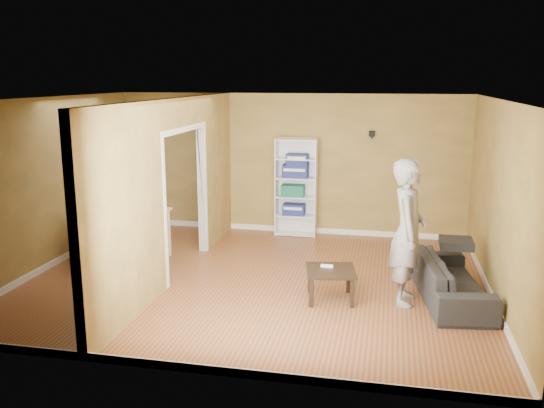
{
  "coord_description": "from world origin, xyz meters",
  "views": [
    {
      "loc": [
        1.84,
        -7.72,
        2.9
      ],
      "look_at": [
        0.2,
        0.2,
        1.1
      ],
      "focal_mm": 38.0,
      "sensor_mm": 36.0,
      "label": 1
    }
  ],
  "objects_px": {
    "bookshelf": "(297,187)",
    "sofa": "(452,274)",
    "person": "(408,220)",
    "chair_left": "(87,227)",
    "coffee_table": "(331,274)",
    "chair_near": "(105,244)",
    "dining_table": "(124,216)",
    "chair_far": "(139,222)"
  },
  "relations": [
    {
      "from": "sofa",
      "to": "dining_table",
      "type": "xyz_separation_m",
      "value": [
        -4.97,
        0.7,
        0.37
      ]
    },
    {
      "from": "sofa",
      "to": "dining_table",
      "type": "relative_size",
      "value": 1.47
    },
    {
      "from": "chair_left",
      "to": "chair_near",
      "type": "bearing_deg",
      "value": 36.01
    },
    {
      "from": "dining_table",
      "to": "chair_left",
      "type": "height_order",
      "value": "chair_left"
    },
    {
      "from": "bookshelf",
      "to": "chair_near",
      "type": "relative_size",
      "value": 2.01
    },
    {
      "from": "person",
      "to": "coffee_table",
      "type": "bearing_deg",
      "value": 99.71
    },
    {
      "from": "bookshelf",
      "to": "chair_near",
      "type": "bearing_deg",
      "value": -132.11
    },
    {
      "from": "chair_near",
      "to": "bookshelf",
      "type": "bearing_deg",
      "value": 72.5
    },
    {
      "from": "coffee_table",
      "to": "dining_table",
      "type": "bearing_deg",
      "value": 163.38
    },
    {
      "from": "chair_near",
      "to": "chair_far",
      "type": "bearing_deg",
      "value": 113.77
    },
    {
      "from": "bookshelf",
      "to": "sofa",
      "type": "bearing_deg",
      "value": -48.01
    },
    {
      "from": "sofa",
      "to": "person",
      "type": "bearing_deg",
      "value": 100.53
    },
    {
      "from": "chair_left",
      "to": "chair_far",
      "type": "distance_m",
      "value": 0.85
    },
    {
      "from": "dining_table",
      "to": "chair_far",
      "type": "bearing_deg",
      "value": 90.8
    },
    {
      "from": "bookshelf",
      "to": "chair_left",
      "type": "height_order",
      "value": "bookshelf"
    },
    {
      "from": "sofa",
      "to": "dining_table",
      "type": "bearing_deg",
      "value": 74.1
    },
    {
      "from": "bookshelf",
      "to": "dining_table",
      "type": "height_order",
      "value": "bookshelf"
    },
    {
      "from": "dining_table",
      "to": "chair_near",
      "type": "distance_m",
      "value": 0.68
    },
    {
      "from": "chair_near",
      "to": "coffee_table",
      "type": "bearing_deg",
      "value": 17.92
    },
    {
      "from": "sofa",
      "to": "chair_near",
      "type": "distance_m",
      "value": 4.99
    },
    {
      "from": "sofa",
      "to": "chair_left",
      "type": "height_order",
      "value": "chair_left"
    },
    {
      "from": "sofa",
      "to": "coffee_table",
      "type": "relative_size",
      "value": 3.03
    },
    {
      "from": "dining_table",
      "to": "coffee_table",
      "type": "bearing_deg",
      "value": -16.62
    },
    {
      "from": "sofa",
      "to": "coffee_table",
      "type": "distance_m",
      "value": 1.59
    },
    {
      "from": "chair_left",
      "to": "chair_near",
      "type": "relative_size",
      "value": 1.13
    },
    {
      "from": "sofa",
      "to": "chair_far",
      "type": "distance_m",
      "value": 5.13
    },
    {
      "from": "coffee_table",
      "to": "chair_left",
      "type": "bearing_deg",
      "value": 165.68
    },
    {
      "from": "person",
      "to": "chair_near",
      "type": "xyz_separation_m",
      "value": [
        -4.4,
        0.29,
        -0.66
      ]
    },
    {
      "from": "dining_table",
      "to": "chair_left",
      "type": "relative_size",
      "value": 1.28
    },
    {
      "from": "dining_table",
      "to": "chair_far",
      "type": "relative_size",
      "value": 1.33
    },
    {
      "from": "person",
      "to": "bookshelf",
      "type": "bearing_deg",
      "value": 35.45
    },
    {
      "from": "bookshelf",
      "to": "coffee_table",
      "type": "distance_m",
      "value": 3.32
    },
    {
      "from": "sofa",
      "to": "chair_left",
      "type": "distance_m",
      "value": 5.69
    },
    {
      "from": "sofa",
      "to": "bookshelf",
      "type": "relative_size",
      "value": 1.06
    },
    {
      "from": "coffee_table",
      "to": "chair_near",
      "type": "relative_size",
      "value": 0.7
    },
    {
      "from": "dining_table",
      "to": "chair_left",
      "type": "bearing_deg",
      "value": 177.85
    },
    {
      "from": "bookshelf",
      "to": "chair_left",
      "type": "xyz_separation_m",
      "value": [
        -3.12,
        -2.08,
        -0.39
      ]
    },
    {
      "from": "person",
      "to": "coffee_table",
      "type": "height_order",
      "value": "person"
    },
    {
      "from": "person",
      "to": "chair_left",
      "type": "distance_m",
      "value": 5.17
    },
    {
      "from": "bookshelf",
      "to": "chair_left",
      "type": "bearing_deg",
      "value": -146.21
    },
    {
      "from": "sofa",
      "to": "chair_left",
      "type": "relative_size",
      "value": 1.88
    },
    {
      "from": "chair_near",
      "to": "chair_left",
      "type": "bearing_deg",
      "value": 160.16
    }
  ]
}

